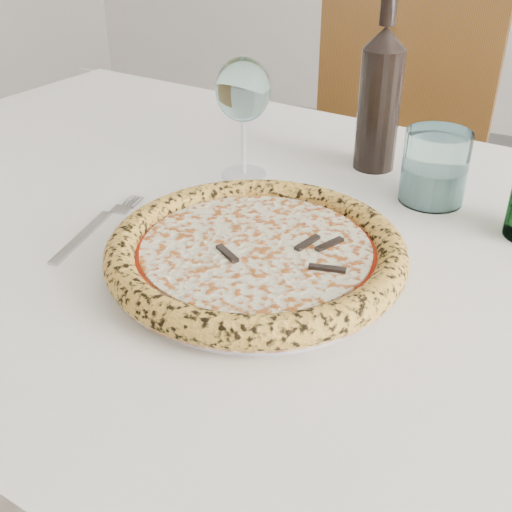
% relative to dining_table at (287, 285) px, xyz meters
% --- Properties ---
extents(dining_table, '(1.69, 1.13, 0.76)m').
position_rel_dining_table_xyz_m(dining_table, '(0.00, 0.00, 0.00)').
color(dining_table, brown).
rests_on(dining_table, floor).
extents(chair_far, '(0.44, 0.44, 0.93)m').
position_rel_dining_table_xyz_m(chair_far, '(-0.06, 0.77, -0.14)').
color(chair_far, brown).
rests_on(chair_far, floor).
extents(plate, '(0.31, 0.31, 0.02)m').
position_rel_dining_table_xyz_m(plate, '(0.00, -0.10, 0.09)').
color(plate, white).
rests_on(plate, dining_table).
extents(pizza, '(0.34, 0.34, 0.04)m').
position_rel_dining_table_xyz_m(pizza, '(-0.00, -0.10, 0.11)').
color(pizza, '#F4C98B').
rests_on(pizza, plate).
extents(fork, '(0.03, 0.20, 0.00)m').
position_rel_dining_table_xyz_m(fork, '(-0.23, -0.10, 0.08)').
color(fork, '#B0B0B0').
rests_on(fork, dining_table).
extents(wine_glass, '(0.08, 0.08, 0.18)m').
position_rel_dining_table_xyz_m(wine_glass, '(-0.13, 0.14, 0.21)').
color(wine_glass, silver).
rests_on(wine_glass, dining_table).
extents(tumbler, '(0.09, 0.09, 0.10)m').
position_rel_dining_table_xyz_m(tumbler, '(0.14, 0.17, 0.12)').
color(tumbler, silver).
rests_on(tumbler, dining_table).
extents(wine_bottle, '(0.06, 0.06, 0.26)m').
position_rel_dining_table_xyz_m(wine_bottle, '(0.04, 0.26, 0.19)').
color(wine_bottle, black).
rests_on(wine_bottle, dining_table).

